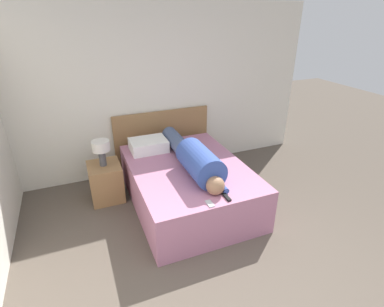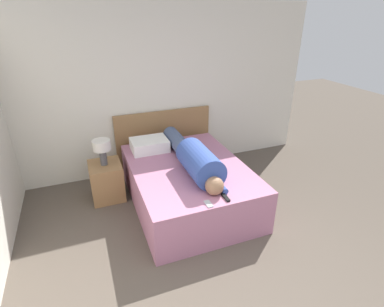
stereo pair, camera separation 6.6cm
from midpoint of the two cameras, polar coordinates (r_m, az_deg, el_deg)
name	(u,v)px [view 2 (the right image)]	position (r m, az deg, el deg)	size (l,w,h in m)	color
wall_back	(153,93)	(4.79, -6.96, 11.44)	(5.35, 0.06, 2.60)	silver
bed	(188,185)	(4.14, -0.28, -5.95)	(1.47, 1.97, 0.59)	#B2708E
headboard	(164,140)	(5.01, -4.94, 2.58)	(1.59, 0.04, 1.01)	olive
nightstand	(107,181)	(4.45, -15.53, -5.03)	(0.44, 0.48, 0.53)	olive
table_lamp	(102,148)	(4.21, -16.36, 1.09)	(0.24, 0.24, 0.36)	#4C4C51
person_lying	(194,158)	(3.84, 0.91, -0.87)	(0.38, 1.76, 0.38)	#936B4C
pillow_near_headboard	(149,145)	(4.44, -7.70, 1.65)	(0.52, 0.40, 0.17)	white
tv_remote	(226,198)	(3.36, 7.00, -8.32)	(0.04, 0.15, 0.02)	black
cell_phone	(209,204)	(3.25, 3.75, -9.55)	(0.06, 0.13, 0.01)	#B2B7BC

